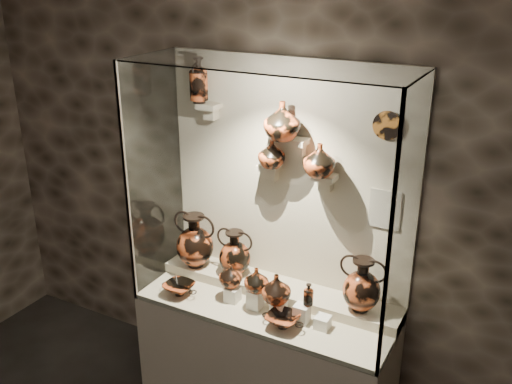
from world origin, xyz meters
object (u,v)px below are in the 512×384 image
Objects in this scene: amphora_right at (362,285)px; jug_b at (257,280)px; amphora_left at (195,240)px; ovoid_vase_a at (272,154)px; ovoid_vase_c at (320,160)px; kylix_right at (283,320)px; lekythos_tall at (199,78)px; lekythos_small at (309,293)px; kylix_left at (179,288)px; amphora_mid at (235,253)px; jug_a at (231,275)px; ovoid_vase_b at (282,121)px; jug_c at (276,289)px.

amphora_right reaches higher than jug_b.
amphora_left is 0.91m from ovoid_vase_a.
ovoid_vase_c is at bearing 174.54° from amphora_right.
amphora_left is 0.91m from kylix_right.
lekythos_tall reaches higher than ovoid_vase_c.
lekythos_small is 0.82m from ovoid_vase_c.
kylix_right is at bearing -6.96° from kylix_left.
amphora_mid is 1.27× the size of kylix_left.
amphora_left is 1.92× the size of ovoid_vase_c.
amphora_right is 1.67m from lekythos_tall.
amphora_right is 0.53m from kylix_right.
jug_a is at bearing -85.44° from amphora_mid.
amphora_mid is 0.91m from amphora_right.
ovoid_vase_a is at bearing -7.99° from amphora_mid.
kylix_left is at bearing -134.03° from ovoid_vase_b.
lekythos_tall reaches higher than ovoid_vase_b.
jug_c reaches higher than kylix_right.
lekythos_tall is at bearing 152.82° from ovoid_vase_c.
kylix_left is at bearing 177.54° from ovoid_vase_c.
ovoid_vase_c is at bearing 16.54° from lekythos_tall.
amphora_right is 1.12m from ovoid_vase_b.
ovoid_vase_b is at bearing 61.23° from jug_a.
amphora_mid is at bearing -173.14° from lekythos_small.
amphora_right is 1.95× the size of ovoid_vase_a.
amphora_mid reaches higher than kylix_right.
kylix_right reaches higher than kylix_left.
ovoid_vase_a is (-0.17, 0.26, 0.79)m from jug_c.
jug_c is (0.74, -0.19, -0.08)m from amphora_left.
amphora_left is at bearing -83.27° from lekythos_tall.
lekythos_small is 0.52× the size of lekythos_tall.
ovoid_vase_c reaches higher than ovoid_vase_a.
kylix_left is at bearing -148.59° from lekythos_small.
lekythos_small is (0.21, 0.02, 0.02)m from jug_c.
jug_a is 0.48m from kylix_right.
kylix_right is 1.62m from lekythos_tall.
ovoid_vase_a is at bearing 139.12° from kylix_right.
amphora_mid is at bearing 133.99° from jug_a.
kylix_right is at bearing -6.49° from lekythos_tall.
amphora_right is 1.72× the size of ovoid_vase_c.
lekythos_tall reaches higher than amphora_mid.
amphora_right reaches higher than amphora_mid.
amphora_right is at bearing 57.28° from lekythos_small.
kylix_left is 0.98× the size of kylix_right.
ovoid_vase_c is (0.05, 0.35, 0.94)m from kylix_right.
lekythos_small is (0.64, -0.19, -0.03)m from amphora_mid.
lekythos_small is at bearing 60.62° from kylix_right.
jug_c is 1.05m from ovoid_vase_b.
ovoid_vase_b is (-0.19, 0.34, 1.15)m from kylix_right.
jug_b is 0.98× the size of lekythos_small.
jug_c is (0.34, -0.02, 0.01)m from jug_a.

